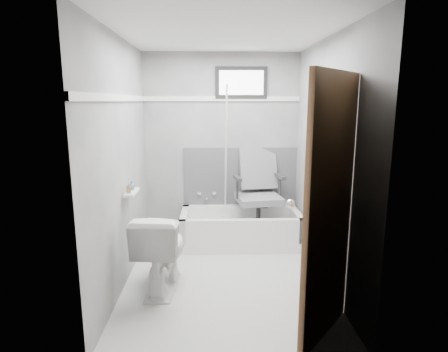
{
  "coord_description": "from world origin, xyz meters",
  "views": [
    {
      "loc": [
        -0.13,
        -3.59,
        1.79
      ],
      "look_at": [
        0.0,
        0.35,
        1.0
      ],
      "focal_mm": 30.0,
      "sensor_mm": 36.0,
      "label": 1
    }
  ],
  "objects_px": {
    "toilet": "(161,251)",
    "soap_bottle_a": "(129,188)",
    "soap_bottle_b": "(132,185)",
    "bathtub": "(241,228)",
    "door": "(381,224)",
    "office_chair": "(259,192)"
  },
  "relations": [
    {
      "from": "office_chair",
      "to": "soap_bottle_a",
      "type": "bearing_deg",
      "value": -152.81
    },
    {
      "from": "door",
      "to": "soap_bottle_b",
      "type": "xyz_separation_m",
      "value": [
        -1.92,
        1.39,
        -0.04
      ]
    },
    {
      "from": "soap_bottle_a",
      "to": "office_chair",
      "type": "bearing_deg",
      "value": 35.41
    },
    {
      "from": "bathtub",
      "to": "soap_bottle_a",
      "type": "xyz_separation_m",
      "value": [
        -1.17,
        -0.96,
        0.76
      ]
    },
    {
      "from": "soap_bottle_a",
      "to": "toilet",
      "type": "bearing_deg",
      "value": -27.77
    },
    {
      "from": "toilet",
      "to": "bathtub",
      "type": "bearing_deg",
      "value": -122.35
    },
    {
      "from": "toilet",
      "to": "soap_bottle_b",
      "type": "xyz_separation_m",
      "value": [
        -0.32,
        0.31,
        0.58
      ]
    },
    {
      "from": "soap_bottle_a",
      "to": "soap_bottle_b",
      "type": "height_order",
      "value": "soap_bottle_a"
    },
    {
      "from": "bathtub",
      "to": "soap_bottle_a",
      "type": "bearing_deg",
      "value": -140.7
    },
    {
      "from": "toilet",
      "to": "door",
      "type": "distance_m",
      "value": 2.03
    },
    {
      "from": "bathtub",
      "to": "soap_bottle_a",
      "type": "height_order",
      "value": "soap_bottle_a"
    },
    {
      "from": "office_chair",
      "to": "soap_bottle_a",
      "type": "height_order",
      "value": "office_chair"
    },
    {
      "from": "door",
      "to": "toilet",
      "type": "bearing_deg",
      "value": 145.89
    },
    {
      "from": "bathtub",
      "to": "door",
      "type": "xyz_separation_m",
      "value": [
        0.75,
        -2.21,
        0.79
      ]
    },
    {
      "from": "toilet",
      "to": "soap_bottle_a",
      "type": "relative_size",
      "value": 8.12
    },
    {
      "from": "bathtub",
      "to": "soap_bottle_b",
      "type": "xyz_separation_m",
      "value": [
        -1.17,
        -0.82,
        0.75
      ]
    },
    {
      "from": "door",
      "to": "soap_bottle_b",
      "type": "distance_m",
      "value": 2.37
    },
    {
      "from": "soap_bottle_b",
      "to": "soap_bottle_a",
      "type": "bearing_deg",
      "value": -90.0
    },
    {
      "from": "office_chair",
      "to": "soap_bottle_b",
      "type": "xyz_separation_m",
      "value": [
        -1.4,
        -0.85,
        0.29
      ]
    },
    {
      "from": "office_chair",
      "to": "soap_bottle_a",
      "type": "distance_m",
      "value": 1.74
    },
    {
      "from": "office_chair",
      "to": "door",
      "type": "bearing_deg",
      "value": -85.12
    },
    {
      "from": "toilet",
      "to": "soap_bottle_b",
      "type": "relative_size",
      "value": 9.13
    }
  ]
}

